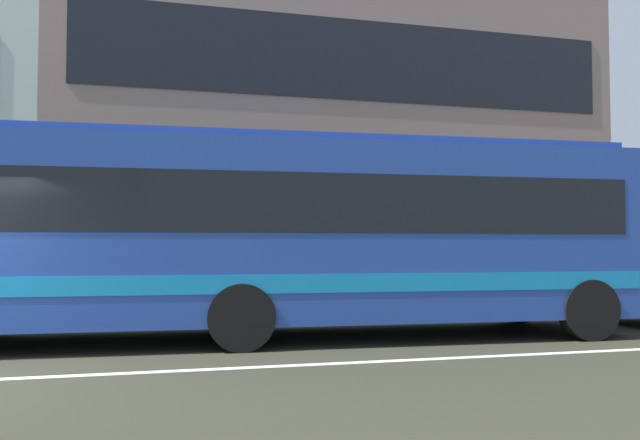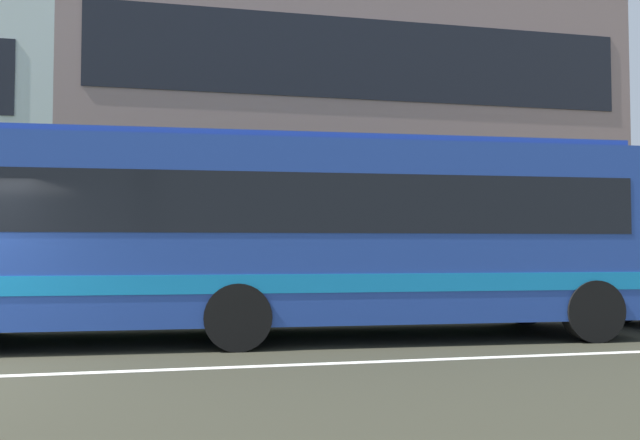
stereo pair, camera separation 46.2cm
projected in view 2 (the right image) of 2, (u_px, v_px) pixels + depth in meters
hedge_row_far at (90, 291)px, 13.62m from camera, size 20.49×1.10×1.17m
apartment_block_right at (336, 120)px, 24.19m from camera, size 18.51×9.08×12.75m
transit_bus at (281, 230)px, 10.72m from camera, size 12.03×3.18×3.32m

